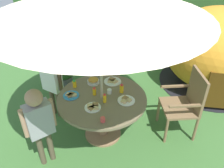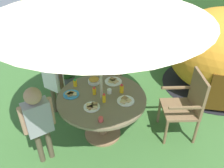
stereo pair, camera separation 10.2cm
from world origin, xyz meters
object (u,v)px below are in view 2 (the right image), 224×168
at_px(juice_bottle_far_left, 75,83).
at_px(cup_near, 109,91).
at_px(juice_bottle_near_left, 94,91).
at_px(cup_far, 101,119).
at_px(child_in_white_shirt, 53,76).
at_px(plate_far_right, 113,81).
at_px(dome_tent, 220,51).
at_px(snack_bowl, 94,80).
at_px(potted_plant, 65,65).
at_px(plate_center_back, 92,106).
at_px(juice_bottle_near_right, 122,89).
at_px(child_in_pink_shirt, 119,53).
at_px(plate_center_front, 126,101).
at_px(child_in_grey_shirt, 38,118).
at_px(juice_bottle_mid_left, 104,98).
at_px(plate_mid_right, 71,94).
at_px(wooden_chair, 187,103).
at_px(garden_table, 102,106).

distance_m(juice_bottle_far_left, cup_near, 0.52).
bearing_deg(juice_bottle_near_left, cup_far, -53.41).
xyz_separation_m(child_in_white_shirt, plate_far_right, (0.88, 0.29, -0.02)).
distance_m(dome_tent, plate_far_right, 2.15).
bearing_deg(snack_bowl, potted_plant, 147.29).
distance_m(juice_bottle_near_left, cup_far, 0.55).
xyz_separation_m(plate_center_back, cup_far, (0.22, -0.18, 0.02)).
bearing_deg(dome_tent, juice_bottle_near_right, -135.98).
relative_size(child_in_pink_shirt, plate_center_front, 5.99).
bearing_deg(child_in_white_shirt, potted_plant, 122.44).
relative_size(potted_plant, child_in_pink_shirt, 0.55).
xyz_separation_m(potted_plant, child_in_white_shirt, (0.37, -0.79, 0.30)).
bearing_deg(child_in_grey_shirt, cup_far, -32.93).
height_order(juice_bottle_far_left, cup_near, juice_bottle_far_left).
height_order(juice_bottle_near_left, cup_near, juice_bottle_near_left).
height_order(juice_bottle_far_left, juice_bottle_mid_left, juice_bottle_mid_left).
height_order(child_in_pink_shirt, cup_near, child_in_pink_shirt).
bearing_deg(snack_bowl, plate_center_front, -19.88).
height_order(plate_far_right, juice_bottle_near_right, juice_bottle_near_right).
distance_m(plate_mid_right, cup_far, 0.67).
relative_size(child_in_white_shirt, snack_bowl, 6.39).
distance_m(wooden_chair, child_in_white_shirt, 2.00).
height_order(plate_center_back, plate_mid_right, same).
distance_m(wooden_chair, child_in_grey_shirt, 2.00).
distance_m(child_in_pink_shirt, child_in_grey_shirt, 1.72).
bearing_deg(juice_bottle_near_left, juice_bottle_mid_left, -26.09).
height_order(plate_far_right, plate_mid_right, same).
distance_m(garden_table, snack_bowl, 0.42).
height_order(child_in_grey_shirt, cup_far, child_in_grey_shirt).
bearing_deg(child_in_white_shirt, plate_far_right, 25.68).
xyz_separation_m(wooden_chair, cup_near, (-1.00, -0.42, 0.17)).
bearing_deg(potted_plant, juice_bottle_near_right, -25.37).
height_order(garden_table, cup_near, cup_near).
distance_m(plate_center_back, juice_bottle_mid_left, 0.19).
relative_size(snack_bowl, plate_far_right, 0.70).
xyz_separation_m(plate_far_right, plate_mid_right, (-0.39, -0.54, 0.00)).
xyz_separation_m(child_in_grey_shirt, juice_bottle_mid_left, (0.55, 0.64, 0.02)).
xyz_separation_m(potted_plant, plate_far_right, (1.24, -0.50, 0.28)).
relative_size(juice_bottle_near_left, juice_bottle_near_right, 0.87).
distance_m(potted_plant, plate_center_back, 1.71).
distance_m(juice_bottle_far_left, juice_bottle_mid_left, 0.56).
height_order(plate_center_back, juice_bottle_far_left, juice_bottle_far_left).
bearing_deg(child_in_grey_shirt, plate_mid_right, 26.07).
xyz_separation_m(snack_bowl, juice_bottle_near_left, (0.14, -0.25, 0.01)).
height_order(dome_tent, juice_bottle_far_left, dome_tent).
height_order(potted_plant, plate_center_front, potted_plant).
height_order(dome_tent, snack_bowl, dome_tent).
xyz_separation_m(plate_center_front, cup_near, (-0.27, 0.07, 0.02)).
relative_size(potted_plant, snack_bowl, 4.28).
relative_size(dome_tent, juice_bottle_near_left, 20.30).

